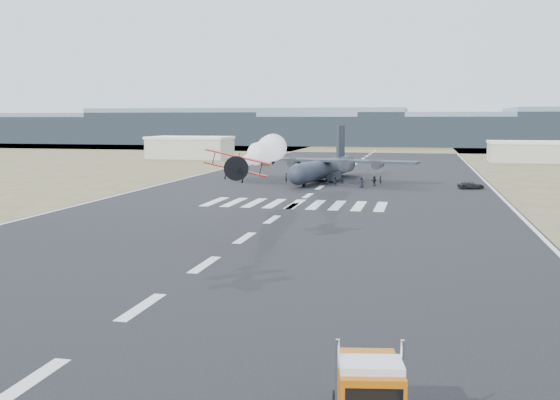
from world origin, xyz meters
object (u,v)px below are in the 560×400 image
(crew_f, at_px, (374,181))
(support_vehicle, at_px, (471,185))
(hangar_left, at_px, (190,147))
(hangar_right, at_px, (526,151))
(crew_e, at_px, (361,182))
(aerobatic_biplane, at_px, (236,165))
(crew_b, at_px, (342,179))
(crew_g, at_px, (380,180))
(crew_d, at_px, (326,180))
(crew_c, at_px, (316,179))
(transport_aircraft, at_px, (324,167))
(crew_a, at_px, (286,178))
(crew_h, at_px, (335,181))

(crew_f, bearing_deg, support_vehicle, 121.19)
(hangar_left, relative_size, crew_f, 13.79)
(hangar_right, distance_m, crew_e, 85.81)
(aerobatic_biplane, xyz_separation_m, crew_e, (7.15, 52.09, -6.68))
(aerobatic_biplane, relative_size, crew_f, 3.61)
(crew_b, relative_size, crew_g, 1.07)
(aerobatic_biplane, xyz_separation_m, crew_d, (0.39, 55.84, -6.71))
(hangar_right, bearing_deg, crew_c, -124.15)
(hangar_right, relative_size, crew_c, 12.32)
(hangar_right, bearing_deg, hangar_left, -177.08)
(transport_aircraft, height_order, crew_g, transport_aircraft)
(crew_b, height_order, crew_d, crew_d)
(hangar_left, relative_size, transport_aircraft, 0.66)
(hangar_right, bearing_deg, crew_a, -126.68)
(aerobatic_biplane, relative_size, support_vehicle, 1.43)
(aerobatic_biplane, distance_m, crew_h, 54.45)
(transport_aircraft, relative_size, crew_c, 22.24)
(hangar_left, distance_m, crew_a, 80.31)
(crew_c, xyz_separation_m, crew_e, (9.08, -5.79, 0.11))
(transport_aircraft, xyz_separation_m, crew_f, (10.15, -6.81, -1.87))
(transport_aircraft, bearing_deg, hangar_right, 65.02)
(transport_aircraft, height_order, crew_a, transport_aircraft)
(crew_a, bearing_deg, transport_aircraft, 110.54)
(hangar_right, distance_m, crew_f, 81.84)
(hangar_right, distance_m, crew_b, 82.86)
(hangar_left, distance_m, hangar_right, 98.13)
(hangar_right, distance_m, crew_h, 86.52)
(transport_aircraft, relative_size, crew_b, 21.79)
(aerobatic_biplane, xyz_separation_m, support_vehicle, (25.81, 54.37, -7.00))
(crew_d, bearing_deg, support_vehicle, -99.69)
(aerobatic_biplane, distance_m, crew_a, 57.66)
(transport_aircraft, height_order, crew_e, transport_aircraft)
(hangar_right, relative_size, aerobatic_biplane, 3.20)
(hangar_left, distance_m, crew_h, 88.26)
(hangar_right, xyz_separation_m, aerobatic_biplane, (-46.02, -128.57, 4.61))
(crew_e, bearing_deg, crew_a, 151.36)
(crew_f, distance_m, crew_h, 7.07)
(crew_g, distance_m, crew_h, 9.20)
(crew_b, bearing_deg, crew_h, 55.35)
(hangar_right, height_order, crew_e, hangar_right)
(crew_h, bearing_deg, crew_d, -28.73)
(transport_aircraft, distance_m, crew_d, 6.91)
(hangar_left, xyz_separation_m, support_vehicle, (77.79, -69.20, -2.79))
(aerobatic_biplane, height_order, crew_f, aerobatic_biplane)
(hangar_right, relative_size, transport_aircraft, 0.55)
(crew_b, height_order, crew_e, crew_e)
(hangar_right, bearing_deg, support_vehicle, -105.24)
(crew_e, distance_m, crew_h, 5.26)
(hangar_right, xyz_separation_m, crew_f, (-36.89, -73.03, -2.12))
(crew_b, xyz_separation_m, crew_g, (7.01, 1.13, -0.06))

